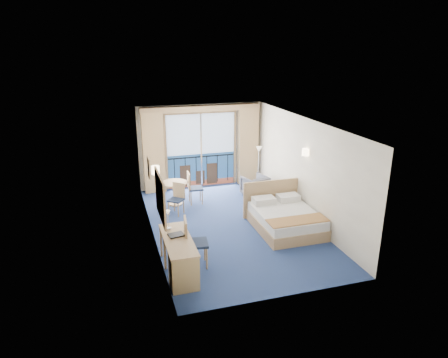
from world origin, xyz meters
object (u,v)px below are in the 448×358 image
desk (182,264)px  desk_chair (192,240)px  round_table (175,188)px  table_chair_b (177,197)px  armchair (255,186)px  table_chair_a (193,186)px  bed (285,218)px  floor_lamp (259,157)px  nightstand (283,199)px

desk → desk_chair: desk_chair is taller
round_table → table_chair_b: table_chair_b is taller
armchair → desk: 5.14m
desk_chair → table_chair_a: (0.77, 3.47, -0.07)m
bed → table_chair_a: size_ratio=2.01×
armchair → table_chair_a: (-1.97, -0.06, 0.22)m
desk_chair → floor_lamp: bearing=-29.7°
bed → round_table: bed is taller
nightstand → round_table: size_ratio=0.67×
nightstand → bed: bearing=-113.1°
bed → desk_chair: size_ratio=1.77×
bed → desk_chair: (-2.63, -1.10, 0.33)m
desk → table_chair_b: bearing=81.3°
nightstand → table_chair_b: table_chair_b is taller
armchair → desk: (-3.07, -4.12, 0.10)m
table_chair_b → desk: bearing=-58.2°
desk_chair → table_chair_a: 3.55m
nightstand → armchair: size_ratio=0.71×
floor_lamp → table_chair_a: size_ratio=1.51×
armchair → table_chair_b: size_ratio=0.82×
table_chair_a → table_chair_b: 0.83m
nightstand → round_table: 3.16m
armchair → floor_lamp: 0.93m
nightstand → desk_chair: 3.99m
bed → nightstand: bearing=66.9°
desk_chair → desk: bearing=159.1°
desk → table_chair_a: (1.10, 4.06, 0.12)m
nightstand → floor_lamp: size_ratio=0.35×
round_table → armchair: bearing=-0.6°
bed → desk: bearing=-150.2°
bed → table_chair_b: size_ratio=2.21×
nightstand → desk: desk is taller
floor_lamp → desk: bearing=-126.3°
desk → round_table: bearing=82.0°
bed → armchair: bearing=87.4°
bed → nightstand: (0.54, 1.28, -0.03)m
desk → armchair: bearing=53.3°
nightstand → desk_chair: bearing=-143.2°
armchair → round_table: round_table is taller
bed → round_table: bearing=134.2°
desk → round_table: 4.18m
round_table → table_chair_a: size_ratio=0.79×
armchair → table_chair_b: (-2.54, -0.66, 0.17)m
desk_chair → round_table: 3.56m
floor_lamp → armchair: bearing=-122.2°
round_table → table_chair_b: 0.68m
table_chair_b → nightstand: bearing=31.2°
bed → desk: 3.41m
desk_chair → table_chair_b: bearing=3.5°
desk → table_chair_a: 4.21m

